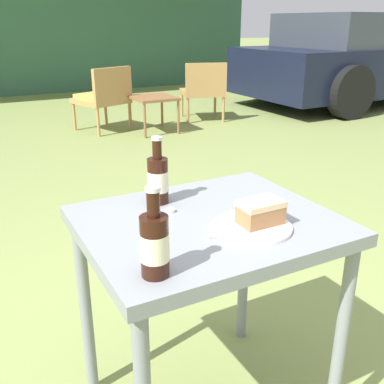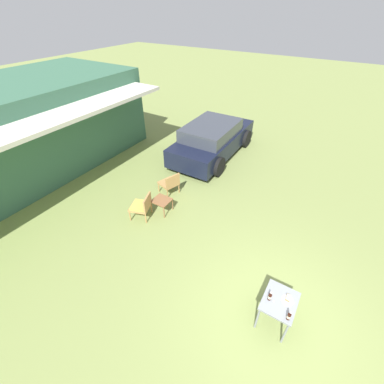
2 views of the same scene
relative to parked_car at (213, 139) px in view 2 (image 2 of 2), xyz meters
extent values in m
plane|color=olive|center=(-5.42, -4.31, -0.68)|extent=(60.00, 60.00, 0.00)
cube|color=silver|center=(-5.66, 2.70, 1.79)|extent=(10.28, 1.20, 0.12)
cube|color=black|center=(0.05, 0.00, -0.14)|extent=(4.35, 1.86, 0.69)
cube|color=#383D47|center=(-0.16, 0.00, 0.45)|extent=(2.40, 1.68, 0.48)
cylinder|color=black|center=(1.38, 0.94, -0.32)|extent=(0.72, 0.21, 0.72)
cylinder|color=black|center=(1.41, -0.90, -0.32)|extent=(0.72, 0.21, 0.72)
cylinder|color=black|center=(-1.30, 0.90, -0.32)|extent=(0.72, 0.21, 0.72)
cylinder|color=black|center=(-1.27, -0.94, -0.32)|extent=(0.72, 0.21, 0.72)
cylinder|color=#B2844C|center=(-4.30, 0.29, -0.51)|extent=(0.04, 0.04, 0.33)
cylinder|color=#B2844C|center=(-4.74, 0.13, -0.51)|extent=(0.04, 0.04, 0.33)
cylinder|color=#B2844C|center=(-4.14, -0.16, -0.51)|extent=(0.04, 0.04, 0.33)
cylinder|color=#B2844C|center=(-4.58, -0.32, -0.51)|extent=(0.04, 0.04, 0.33)
cube|color=#B2844C|center=(-4.44, -0.02, -0.31)|extent=(0.68, 0.68, 0.06)
cube|color=#B2844C|center=(-4.36, -0.25, -0.10)|extent=(0.52, 0.23, 0.37)
cube|color=gold|center=(-4.44, -0.02, -0.26)|extent=(0.60, 0.59, 0.05)
cylinder|color=#B2844C|center=(-2.75, 0.14, -0.51)|extent=(0.04, 0.04, 0.33)
cylinder|color=#B2844C|center=(-3.20, 0.28, -0.51)|extent=(0.04, 0.04, 0.33)
cylinder|color=#B2844C|center=(-2.89, -0.32, -0.51)|extent=(0.04, 0.04, 0.33)
cylinder|color=#B2844C|center=(-3.34, -0.18, -0.51)|extent=(0.04, 0.04, 0.33)
cube|color=#B2844C|center=(-3.04, -0.02, -0.31)|extent=(0.67, 0.67, 0.06)
cube|color=#B2844C|center=(-3.12, -0.25, -0.10)|extent=(0.52, 0.21, 0.37)
cube|color=brown|center=(-3.92, -0.41, -0.27)|extent=(0.47, 0.51, 0.03)
cylinder|color=brown|center=(-4.13, -0.64, -0.48)|extent=(0.03, 0.03, 0.39)
cylinder|color=brown|center=(-3.71, -0.64, -0.48)|extent=(0.03, 0.03, 0.39)
cylinder|color=brown|center=(-4.13, -0.17, -0.48)|extent=(0.03, 0.03, 0.39)
cylinder|color=brown|center=(-3.71, -0.17, -0.48)|extent=(0.03, 0.03, 0.39)
cube|color=gray|center=(-5.42, -4.31, 0.02)|extent=(0.72, 0.60, 0.04)
cylinder|color=gray|center=(-5.74, -4.57, -0.34)|extent=(0.04, 0.04, 0.68)
cylinder|color=gray|center=(-5.10, -4.57, -0.34)|extent=(0.04, 0.04, 0.68)
cylinder|color=gray|center=(-5.74, -4.05, -0.34)|extent=(0.04, 0.04, 0.68)
cylinder|color=gray|center=(-5.10, -4.05, -0.34)|extent=(0.04, 0.04, 0.68)
cylinder|color=white|center=(-5.34, -4.42, 0.05)|extent=(0.22, 0.22, 0.01)
cube|color=#9E6B42|center=(-5.32, -4.42, 0.08)|extent=(0.12, 0.08, 0.05)
cube|color=#DBBC89|center=(-5.32, -4.42, 0.11)|extent=(0.12, 0.08, 0.02)
cylinder|color=black|center=(-5.49, -4.12, 0.11)|extent=(0.06, 0.06, 0.14)
cylinder|color=black|center=(-5.49, -4.12, 0.22)|extent=(0.03, 0.03, 0.06)
cylinder|color=silver|center=(-5.49, -4.12, 0.25)|extent=(0.03, 0.03, 0.01)
cylinder|color=beige|center=(-5.49, -4.12, 0.11)|extent=(0.07, 0.07, 0.06)
cylinder|color=black|center=(-5.68, -4.52, 0.11)|extent=(0.06, 0.06, 0.14)
cylinder|color=black|center=(-5.68, -4.52, 0.22)|extent=(0.03, 0.03, 0.06)
cylinder|color=silver|center=(-5.68, -4.52, 0.25)|extent=(0.03, 0.03, 0.01)
cylinder|color=beige|center=(-5.68, -4.52, 0.11)|extent=(0.07, 0.07, 0.06)
cube|color=silver|center=(-5.39, -4.42, 0.04)|extent=(0.18, 0.02, 0.01)
cylinder|color=silver|center=(-5.49, -4.21, 0.05)|extent=(0.03, 0.03, 0.01)
camera|label=1|loc=(-6.02, -5.34, 0.58)|focal=42.00mm
camera|label=2|loc=(-8.45, -4.28, 4.50)|focal=24.00mm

